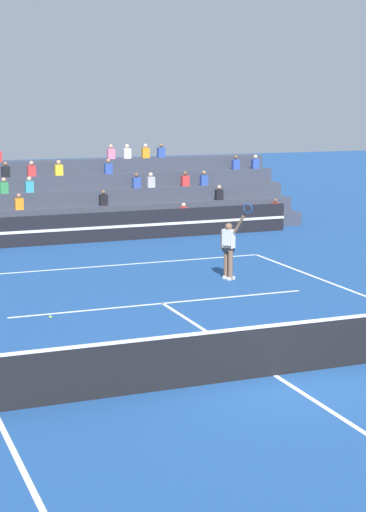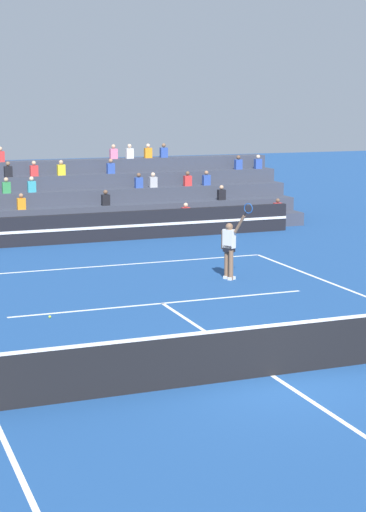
% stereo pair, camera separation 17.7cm
% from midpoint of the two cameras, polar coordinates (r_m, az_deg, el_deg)
% --- Properties ---
extents(ground_plane, '(120.00, 120.00, 0.00)m').
position_cam_midpoint_polar(ground_plane, '(17.16, 5.85, -7.93)').
color(ground_plane, navy).
extents(court_lines, '(11.10, 23.90, 0.01)m').
position_cam_midpoint_polar(court_lines, '(17.16, 5.86, -7.92)').
color(court_lines, white).
rests_on(court_lines, ground).
extents(tennis_net, '(12.00, 0.10, 1.10)m').
position_cam_midpoint_polar(tennis_net, '(16.99, 5.89, -6.19)').
color(tennis_net, black).
rests_on(tennis_net, ground).
extents(sponsor_banner_wall, '(18.00, 0.26, 1.10)m').
position_cam_midpoint_polar(sponsor_banner_wall, '(32.25, -7.78, 1.80)').
color(sponsor_banner_wall, black).
rests_on(sponsor_banner_wall, ground).
extents(bleacher_stand, '(20.73, 4.75, 3.38)m').
position_cam_midpoint_polar(bleacher_stand, '(35.86, -9.27, 3.39)').
color(bleacher_stand, '#383D4C').
rests_on(bleacher_stand, ground).
extents(tennis_player, '(0.64, 1.03, 2.42)m').
position_cam_midpoint_polar(tennis_player, '(25.65, 2.90, 0.60)').
color(tennis_player, brown).
rests_on(tennis_player, ground).
extents(tennis_ball, '(0.07, 0.07, 0.07)m').
position_cam_midpoint_polar(tennis_ball, '(21.57, -9.07, -4.04)').
color(tennis_ball, '#C6DB33').
rests_on(tennis_ball, ground).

